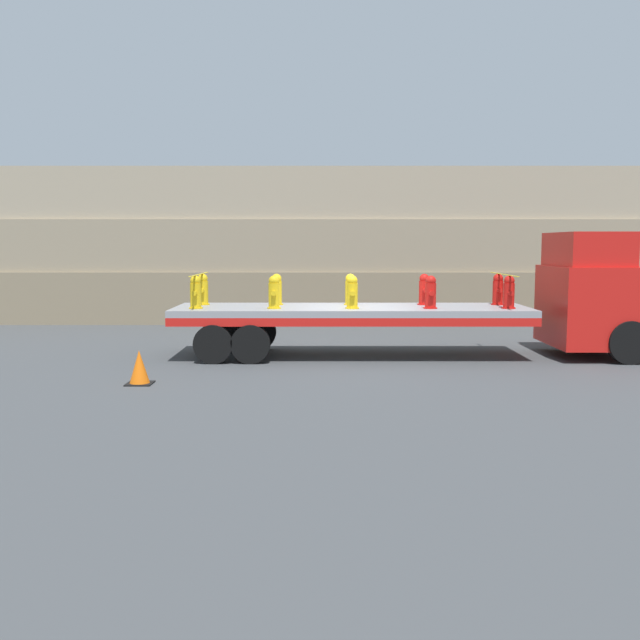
% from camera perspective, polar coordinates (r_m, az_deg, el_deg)
% --- Properties ---
extents(ground_plane, '(120.00, 120.00, 0.00)m').
position_cam_1_polar(ground_plane, '(17.88, 2.69, -2.89)').
color(ground_plane, '#3F4244').
extents(rock_cliff, '(60.00, 3.30, 5.47)m').
position_cam_1_polar(rock_cliff, '(26.18, 1.91, 5.96)').
color(rock_cliff, '#84755B').
rests_on(rock_cliff, ground_plane).
extents(truck_cab, '(2.20, 2.72, 3.08)m').
position_cam_1_polar(truck_cab, '(18.98, 21.45, 1.89)').
color(truck_cab, red).
rests_on(truck_cab, ground_plane).
extents(flatbed_trailer, '(8.75, 2.53, 1.24)m').
position_cam_1_polar(flatbed_trailer, '(17.74, 0.75, 0.30)').
color(flatbed_trailer, gray).
rests_on(flatbed_trailer, ground_plane).
extents(fire_hydrant_yellow_near_0, '(0.33, 0.48, 0.80)m').
position_cam_1_polar(fire_hydrant_yellow_near_0, '(17.41, -9.72, 2.17)').
color(fire_hydrant_yellow_near_0, gold).
rests_on(fire_hydrant_yellow_near_0, flatbed_trailer).
extents(fire_hydrant_yellow_far_0, '(0.33, 0.48, 0.80)m').
position_cam_1_polar(fire_hydrant_yellow_far_0, '(18.46, -9.15, 2.40)').
color(fire_hydrant_yellow_far_0, gold).
rests_on(fire_hydrant_yellow_far_0, flatbed_trailer).
extents(fire_hydrant_yellow_near_1, '(0.33, 0.48, 0.80)m').
position_cam_1_polar(fire_hydrant_yellow_near_1, '(17.19, -3.50, 2.20)').
color(fire_hydrant_yellow_near_1, gold).
rests_on(fire_hydrant_yellow_near_1, flatbed_trailer).
extents(fire_hydrant_yellow_far_1, '(0.33, 0.48, 0.80)m').
position_cam_1_polar(fire_hydrant_yellow_far_1, '(18.25, -3.29, 2.42)').
color(fire_hydrant_yellow_far_1, gold).
rests_on(fire_hydrant_yellow_far_1, flatbed_trailer).
extents(fire_hydrant_yellow_near_2, '(0.33, 0.48, 0.80)m').
position_cam_1_polar(fire_hydrant_yellow_near_2, '(17.17, 2.80, 2.20)').
color(fire_hydrant_yellow_near_2, gold).
rests_on(fire_hydrant_yellow_near_2, flatbed_trailer).
extents(fire_hydrant_yellow_far_2, '(0.33, 0.48, 0.80)m').
position_cam_1_polar(fire_hydrant_yellow_far_2, '(18.23, 2.65, 2.43)').
color(fire_hydrant_yellow_far_2, gold).
rests_on(fire_hydrant_yellow_far_2, flatbed_trailer).
extents(fire_hydrant_red_near_3, '(0.33, 0.48, 0.80)m').
position_cam_1_polar(fire_hydrant_red_near_3, '(17.36, 9.04, 2.17)').
color(fire_hydrant_red_near_3, red).
rests_on(fire_hydrant_red_near_3, flatbed_trailer).
extents(fire_hydrant_red_far_3, '(0.33, 0.48, 0.80)m').
position_cam_1_polar(fire_hydrant_red_far_3, '(18.41, 8.53, 2.40)').
color(fire_hydrant_red_far_3, red).
rests_on(fire_hydrant_red_far_3, flatbed_trailer).
extents(fire_hydrant_red_near_4, '(0.33, 0.48, 0.80)m').
position_cam_1_polar(fire_hydrant_red_near_4, '(17.74, 15.08, 2.12)').
color(fire_hydrant_red_near_4, red).
rests_on(fire_hydrant_red_near_4, flatbed_trailer).
extents(fire_hydrant_red_far_4, '(0.33, 0.48, 0.80)m').
position_cam_1_polar(fire_hydrant_red_far_4, '(18.78, 14.24, 2.35)').
color(fire_hydrant_red_far_4, red).
rests_on(fire_hydrant_red_far_4, flatbed_trailer).
extents(cargo_strap_rear, '(0.05, 2.63, 0.01)m').
position_cam_1_polar(cargo_strap_rear, '(17.91, -9.45, 3.62)').
color(cargo_strap_rear, yellow).
rests_on(cargo_strap_rear, fire_hydrant_yellow_near_0).
extents(cargo_strap_middle, '(0.05, 2.63, 0.01)m').
position_cam_1_polar(cargo_strap_middle, '(18.24, 14.68, 3.55)').
color(cargo_strap_middle, yellow).
rests_on(cargo_strap_middle, fire_hydrant_red_near_4).
extents(traffic_cone, '(0.52, 0.52, 0.69)m').
position_cam_1_polar(traffic_cone, '(14.69, -14.05, -3.70)').
color(traffic_cone, black).
rests_on(traffic_cone, ground_plane).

